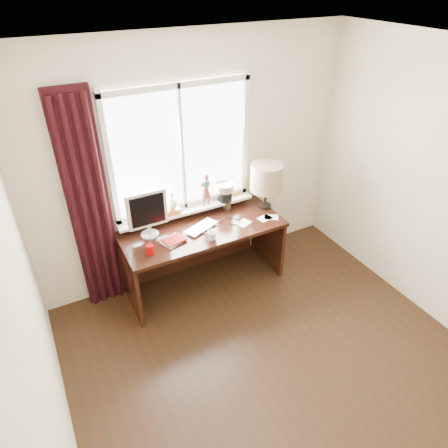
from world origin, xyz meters
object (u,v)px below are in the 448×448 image
red_cup (150,249)px  monitor (147,211)px  table_lamp (267,178)px  desk (200,242)px  laptop (201,228)px  mug (212,235)px

red_cup → monitor: 0.39m
monitor → table_lamp: size_ratio=0.94×
desk → red_cup: bearing=-157.2°
desk → table_lamp: 1.01m
laptop → red_cup: (-0.61, -0.16, 0.03)m
laptop → table_lamp: size_ratio=0.69×
red_cup → desk: red_cup is taller
mug → desk: (0.00, 0.33, -0.29)m
laptop → mug: mug is taller
monitor → table_lamp: 1.33m
monitor → mug: bearing=-34.6°
laptop → desk: size_ratio=0.21×
mug → monitor: bearing=145.4°
red_cup → mug: bearing=-5.9°
red_cup → monitor: bearing=71.6°
red_cup → laptop: bearing=14.6°
mug → monitor: 0.68m
mug → red_cup: 0.63m
red_cup → table_lamp: (1.43, 0.22, 0.32)m
mug → red_cup: bearing=174.1°
laptop → mug: size_ratio=3.64×
desk → table_lamp: size_ratio=3.27×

